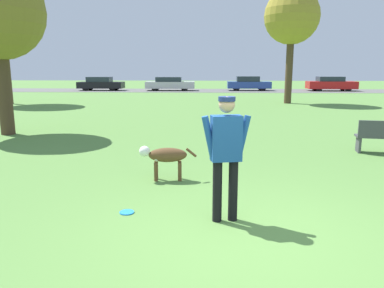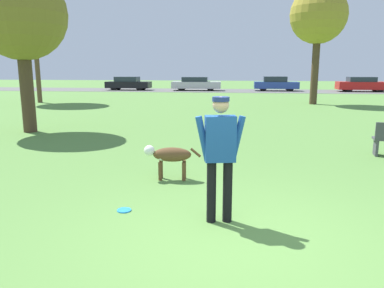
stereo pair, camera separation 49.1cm
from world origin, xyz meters
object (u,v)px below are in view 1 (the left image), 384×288
(tree_far_left, at_px, (2,8))
(parked_car_black, at_px, (101,84))
(dog, at_px, (165,156))
(frisbee, at_px, (127,212))
(tree_far_right, at_px, (292,17))
(parked_car_red, at_px, (331,84))
(person, at_px, (226,149))
(parked_car_silver, at_px, (170,84))
(parked_car_blue, at_px, (249,84))

(tree_far_left, height_order, parked_car_black, tree_far_left)
(dog, distance_m, frisbee, 1.79)
(tree_far_right, relative_size, tree_far_left, 0.91)
(tree_far_right, bearing_deg, parked_car_red, 63.19)
(person, xyz_separation_m, tree_far_right, (4.40, 18.10, 3.97))
(dog, height_order, tree_far_left, tree_far_left)
(parked_car_silver, bearing_deg, parked_car_blue, 1.73)
(tree_far_right, distance_m, parked_car_silver, 15.81)
(dog, xyz_separation_m, tree_far_right, (5.48, 16.21, 4.53))
(tree_far_right, height_order, parked_car_blue, tree_far_right)
(tree_far_left, bearing_deg, person, -54.10)
(frisbee, relative_size, parked_car_silver, 0.05)
(frisbee, relative_size, parked_car_black, 0.05)
(tree_far_left, bearing_deg, dog, -53.39)
(parked_car_red, bearing_deg, parked_car_blue, 178.70)
(person, distance_m, tree_far_left, 21.34)
(person, bearing_deg, parked_car_silver, 86.56)
(frisbee, xyz_separation_m, tree_far_left, (-10.80, 16.71, 5.46))
(parked_car_black, xyz_separation_m, parked_car_red, (21.70, 0.46, 0.02))
(person, bearing_deg, tree_far_right, 65.14)
(person, height_order, parked_car_silver, person)
(dog, xyz_separation_m, parked_car_red, (12.00, 29.10, 0.19))
(dog, distance_m, parked_car_black, 30.24)
(tree_far_right, relative_size, parked_car_blue, 1.64)
(dog, bearing_deg, parked_car_blue, -104.00)
(parked_car_blue, bearing_deg, tree_far_right, -85.72)
(tree_far_left, distance_m, parked_car_silver, 16.65)
(parked_car_silver, height_order, parked_car_red, parked_car_red)
(parked_car_silver, relative_size, parked_car_red, 1.05)
(tree_far_right, bearing_deg, dog, -108.69)
(frisbee, relative_size, tree_far_left, 0.03)
(tree_far_left, relative_size, parked_car_black, 1.73)
(dog, height_order, tree_far_right, tree_far_right)
(person, distance_m, parked_car_red, 32.86)
(person, height_order, parked_car_black, person)
(parked_car_red, bearing_deg, parked_car_black, -178.98)
(person, relative_size, dog, 1.58)
(person, height_order, tree_far_left, tree_far_left)
(dog, height_order, frisbee, dog)
(parked_car_black, bearing_deg, tree_far_left, -95.79)
(person, height_order, parked_car_blue, person)
(person, bearing_deg, tree_far_left, 114.71)
(dog, relative_size, frisbee, 5.08)
(parked_car_black, bearing_deg, tree_far_right, -38.98)
(person, distance_m, parked_car_blue, 31.31)
(parked_car_blue, relative_size, parked_car_red, 0.92)
(tree_far_left, height_order, parked_car_red, tree_far_left)
(person, xyz_separation_m, tree_far_left, (-12.24, 16.91, 4.44))
(parked_car_silver, relative_size, parked_car_blue, 1.14)
(frisbee, distance_m, tree_far_right, 19.48)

